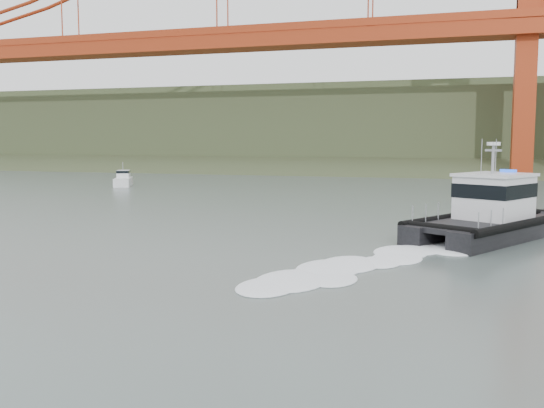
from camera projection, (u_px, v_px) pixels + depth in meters
The scene contains 4 objects.
ground at pixel (226, 280), 25.12m from camera, with size 400.00×400.00×0.00m, color #505F5B.
headlands at pixel (420, 135), 143.60m from camera, with size 500.00×105.36×27.12m.
patrol_boat at pixel (491, 213), 35.73m from camera, with size 9.82×12.67×5.86m.
motorboat at pixel (123, 180), 76.58m from camera, with size 4.07×5.88×3.09m.
Camera 1 is at (9.10, -22.99, 5.79)m, focal length 40.00 mm.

